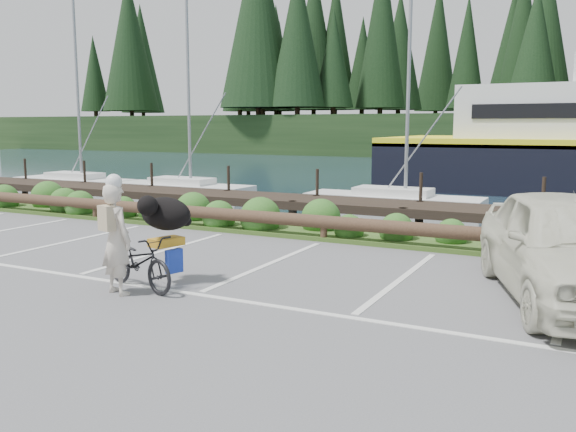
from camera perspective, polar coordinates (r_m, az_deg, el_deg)
The scene contains 8 objects.
ground at distance 10.10m, azimuth -7.25°, elevation -6.75°, with size 72.00×72.00×0.00m, color #575759.
harbor_backdrop at distance 86.64m, azimuth 23.74°, elevation 6.03°, with size 170.00×160.00×30.00m.
vegetation_strip at distance 14.66m, azimuth 4.46°, elevation -1.72°, with size 34.00×1.60×0.10m, color #3D5B21.
log_rail at distance 14.04m, azimuth 3.36°, elevation -2.37°, with size 32.00×0.30×0.60m, color #443021, non-canonical shape.
bicycle at distance 10.19m, azimuth -13.77°, elevation -4.18°, with size 0.60×1.71×0.90m, color black.
cyclist at distance 9.90m, azimuth -15.78°, elevation -2.10°, with size 0.64×0.42×1.76m, color beige.
dog at distance 10.37m, azimuth -11.38°, elevation 0.21°, with size 0.97×0.47×0.56m, color black.
parked_car at distance 10.11m, azimuth 24.75°, elevation -2.55°, with size 1.99×4.95×1.69m, color beige.
Camera 1 is at (5.51, -8.04, 2.64)m, focal length 38.00 mm.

